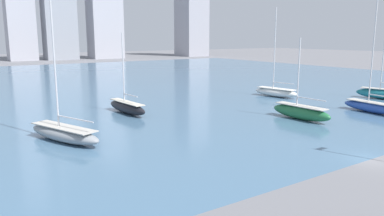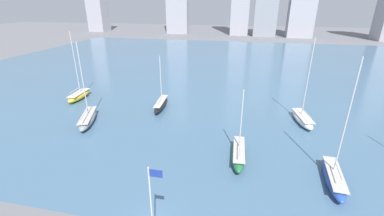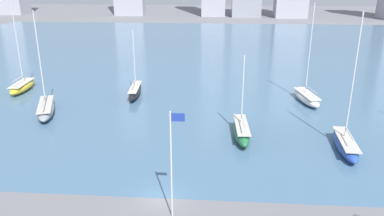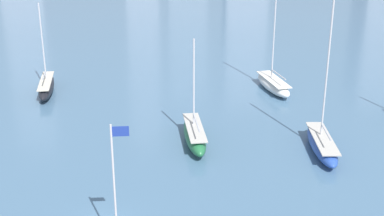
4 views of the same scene
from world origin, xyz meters
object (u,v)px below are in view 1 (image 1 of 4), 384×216
sailboat_white (276,92)px  sailboat_blue (372,106)px  sailboat_black (127,107)px  sailboat_green (301,112)px  sailboat_gray (64,133)px  sailboat_teal (384,94)px

sailboat_white → sailboat_blue: bearing=-97.6°
sailboat_black → sailboat_white: bearing=-7.1°
sailboat_green → sailboat_gray: (-29.67, 6.88, -0.11)m
sailboat_black → sailboat_white: size_ratio=0.71×
sailboat_gray → sailboat_teal: bearing=-25.1°
sailboat_teal → sailboat_gray: sailboat_gray is taller
sailboat_gray → sailboat_white: 42.22m
sailboat_white → sailboat_blue: sailboat_blue is taller
sailboat_teal → sailboat_white: 18.93m
sailboat_green → sailboat_blue: size_ratio=0.66×
sailboat_black → sailboat_blue: bearing=-37.6°
sailboat_white → sailboat_blue: (0.81, -18.42, -0.01)m
sailboat_green → sailboat_gray: sailboat_gray is taller
sailboat_black → sailboat_blue: 36.19m
sailboat_blue → sailboat_black: bearing=151.7°
sailboat_teal → sailboat_black: sailboat_black is taller
sailboat_white → sailboat_black: bearing=167.4°
sailboat_gray → sailboat_white: bearing=-9.0°
sailboat_teal → sailboat_gray: 55.40m
sailboat_white → sailboat_green: bearing=-136.9°
sailboat_green → sailboat_gray: 30.46m
sailboat_teal → sailboat_black: 45.69m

